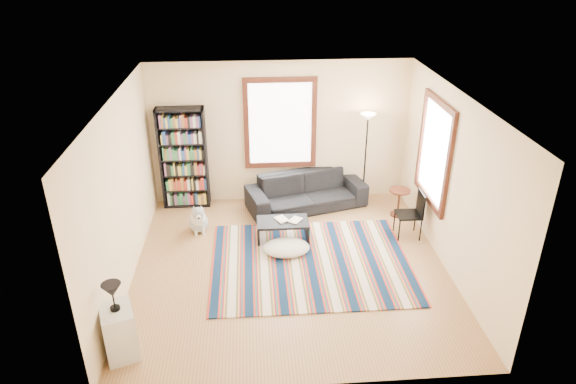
{
  "coord_description": "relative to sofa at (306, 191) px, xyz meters",
  "views": [
    {
      "loc": [
        -0.57,
        -6.93,
        4.77
      ],
      "look_at": [
        0.0,
        0.5,
        1.1
      ],
      "focal_mm": 32.0,
      "sensor_mm": 36.0,
      "label": 1
    }
  ],
  "objects": [
    {
      "name": "floor_cushion",
      "position": [
        -0.51,
        -1.64,
        -0.24
      ],
      "size": [
        0.8,
        0.61,
        0.2
      ],
      "primitive_type": "ellipsoid",
      "rotation": [
        0.0,
        0.0,
        0.02
      ],
      "color": "silver",
      "rests_on": "floor"
    },
    {
      "name": "side_table",
      "position": [
        1.72,
        -0.48,
        -0.07
      ],
      "size": [
        0.44,
        0.44,
        0.54
      ],
      "primitive_type": "cylinder",
      "rotation": [
        0.0,
        0.0,
        0.11
      ],
      "color": "#492212",
      "rests_on": "floor"
    },
    {
      "name": "floor",
      "position": [
        -0.48,
        -2.05,
        -0.39
      ],
      "size": [
        5.0,
        5.0,
        0.1
      ],
      "primitive_type": "cube",
      "color": "#A67F4C",
      "rests_on": "ground"
    },
    {
      "name": "table_lamp",
      "position": [
        -2.78,
        -3.83,
        0.55
      ],
      "size": [
        0.29,
        0.29,
        0.38
      ],
      "primitive_type": null,
      "rotation": [
        0.0,
        0.0,
        0.26
      ],
      "color": "black",
      "rests_on": "white_cabinet"
    },
    {
      "name": "wall_right",
      "position": [
        2.07,
        -2.05,
        1.06
      ],
      "size": [
        0.1,
        5.0,
        2.8
      ],
      "primitive_type": "cube",
      "color": "beige",
      "rests_on": "floor"
    },
    {
      "name": "book_b",
      "position": [
        -0.4,
        -1.14,
        0.03
      ],
      "size": [
        0.29,
        0.3,
        0.02
      ],
      "primitive_type": "imported",
      "rotation": [
        0.0,
        0.0,
        -0.62
      ],
      "color": "beige",
      "rests_on": "coffee_table"
    },
    {
      "name": "dog",
      "position": [
        -2.05,
        -0.78,
        -0.05
      ],
      "size": [
        0.49,
        0.62,
        0.56
      ],
      "primitive_type": null,
      "rotation": [
        0.0,
        0.0,
        0.17
      ],
      "color": "#B0B0B0",
      "rests_on": "floor"
    },
    {
      "name": "wall_front",
      "position": [
        -0.48,
        -4.6,
        1.06
      ],
      "size": [
        5.0,
        0.1,
        2.8
      ],
      "primitive_type": "cube",
      "color": "beige",
      "rests_on": "floor"
    },
    {
      "name": "white_cabinet",
      "position": [
        -2.78,
        -3.83,
        0.01
      ],
      "size": [
        0.52,
        0.6,
        0.7
      ],
      "primitive_type": "cube",
      "rotation": [
        0.0,
        0.0,
        0.33
      ],
      "color": "silver",
      "rests_on": "floor"
    },
    {
      "name": "folding_chair",
      "position": [
        1.67,
        -1.26,
        0.09
      ],
      "size": [
        0.43,
        0.41,
        0.86
      ],
      "primitive_type": "cube",
      "rotation": [
        0.0,
        0.0,
        -0.03
      ],
      "color": "black",
      "rests_on": "floor"
    },
    {
      "name": "window_right",
      "position": [
        1.99,
        -1.25,
        1.26
      ],
      "size": [
        0.06,
        1.2,
        1.6
      ],
      "primitive_type": "cube",
      "color": "white",
      "rests_on": "wall_right"
    },
    {
      "name": "coffee_table",
      "position": [
        -0.55,
        -1.19,
        -0.16
      ],
      "size": [
        0.97,
        0.65,
        0.36
      ],
      "primitive_type": "cube",
      "rotation": [
        0.0,
        0.0,
        0.18
      ],
      "color": "black",
      "rests_on": "floor"
    },
    {
      "name": "wall_left",
      "position": [
        -3.03,
        -2.05,
        1.06
      ],
      "size": [
        0.1,
        5.0,
        2.8
      ],
      "primitive_type": "cube",
      "color": "beige",
      "rests_on": "floor"
    },
    {
      "name": "ceiling",
      "position": [
        -0.48,
        -2.05,
        2.51
      ],
      "size": [
        5.0,
        5.0,
        0.1
      ],
      "primitive_type": "cube",
      "color": "white",
      "rests_on": "floor"
    },
    {
      "name": "sofa",
      "position": [
        0.0,
        0.0,
        0.0
      ],
      "size": [
        1.48,
        2.46,
        0.67
      ],
      "primitive_type": "imported",
      "rotation": [
        0.0,
        0.0,
        0.27
      ],
      "color": "black",
      "rests_on": "floor"
    },
    {
      "name": "book_a",
      "position": [
        -0.65,
        -1.19,
        0.04
      ],
      "size": [
        0.31,
        0.28,
        0.02
      ],
      "primitive_type": "imported",
      "rotation": [
        0.0,
        0.0,
        0.48
      ],
      "color": "beige",
      "rests_on": "coffee_table"
    },
    {
      "name": "window_back",
      "position": [
        -0.48,
        0.42,
        1.26
      ],
      "size": [
        1.2,
        0.06,
        1.6
      ],
      "primitive_type": "cube",
      "color": "white",
      "rests_on": "wall_back"
    },
    {
      "name": "rug",
      "position": [
        -0.14,
        -1.98,
        -0.33
      ],
      "size": [
        3.23,
        2.58,
        0.02
      ],
      "primitive_type": "cube",
      "color": "#0C223F",
      "rests_on": "floor"
    },
    {
      "name": "floor_lamp",
      "position": [
        1.15,
        0.1,
        0.59
      ],
      "size": [
        0.39,
        0.39,
        1.86
      ],
      "primitive_type": null,
      "rotation": [
        0.0,
        0.0,
        -0.38
      ],
      "color": "black",
      "rests_on": "floor"
    },
    {
      "name": "wall_back",
      "position": [
        -0.48,
        0.5,
        1.06
      ],
      "size": [
        5.0,
        0.1,
        2.8
      ],
      "primitive_type": "cube",
      "color": "beige",
      "rests_on": "floor"
    },
    {
      "name": "bookshelf",
      "position": [
        -2.35,
        0.27,
        0.66
      ],
      "size": [
        0.9,
        0.3,
        2.0
      ],
      "primitive_type": "cube",
      "color": "black",
      "rests_on": "floor"
    }
  ]
}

